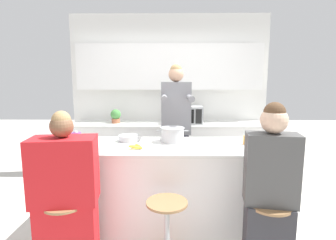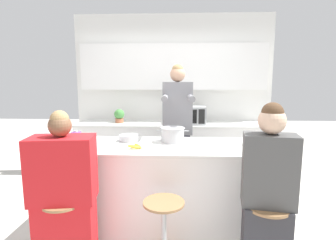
{
  "view_description": "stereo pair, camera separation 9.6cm",
  "coord_description": "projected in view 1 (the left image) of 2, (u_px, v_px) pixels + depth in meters",
  "views": [
    {
      "loc": [
        0.03,
        -2.66,
        1.59
      ],
      "look_at": [
        0.0,
        0.08,
        1.18
      ],
      "focal_mm": 28.0,
      "sensor_mm": 36.0,
      "label": 1
    },
    {
      "loc": [
        0.13,
        -2.65,
        1.59
      ],
      "look_at": [
        0.0,
        0.08,
        1.18
      ],
      "focal_mm": 28.0,
      "sensor_mm": 36.0,
      "label": 2
    }
  ],
  "objects": [
    {
      "name": "juice_carton",
      "position": [
        76.0,
        141.0,
        2.52
      ],
      "size": [
        0.08,
        0.08,
        0.18
      ],
      "color": "#7A428E",
      "rests_on": "kitchen_island"
    },
    {
      "name": "back_counter",
      "position": [
        169.0,
        150.0,
        4.32
      ],
      "size": [
        3.1,
        0.63,
        0.91
      ],
      "color": "white",
      "rests_on": "ground_plane"
    },
    {
      "name": "person_cooking",
      "position": [
        176.0,
        136.0,
        3.34
      ],
      "size": [
        0.39,
        0.59,
        1.8
      ],
      "rotation": [
        0.0,
        0.0,
        0.03
      ],
      "color": "#383842",
      "rests_on": "ground_plane"
    },
    {
      "name": "fruit_bowl",
      "position": [
        129.0,
        138.0,
        2.89
      ],
      "size": [
        0.22,
        0.22,
        0.07
      ],
      "color": "#B7BABC",
      "rests_on": "kitchen_island"
    },
    {
      "name": "potted_plant",
      "position": [
        116.0,
        116.0,
        4.25
      ],
      "size": [
        0.16,
        0.16,
        0.22
      ],
      "color": "#A86042",
      "rests_on": "back_counter"
    },
    {
      "name": "coffee_cup_near",
      "position": [
        247.0,
        140.0,
        2.74
      ],
      "size": [
        0.1,
        0.07,
        0.09
      ],
      "color": "orange",
      "rests_on": "kitchen_island"
    },
    {
      "name": "bar_stool_center",
      "position": [
        167.0,
        236.0,
        2.17
      ],
      "size": [
        0.38,
        0.38,
        0.62
      ],
      "color": "#997047",
      "rests_on": "ground_plane"
    },
    {
      "name": "microwave",
      "position": [
        186.0,
        115.0,
        4.19
      ],
      "size": [
        0.52,
        0.36,
        0.28
      ],
      "color": "#B2B5B7",
      "rests_on": "back_counter"
    },
    {
      "name": "bar_stool_leftmost",
      "position": [
        67.0,
        237.0,
        2.15
      ],
      "size": [
        0.38,
        0.38,
        0.62
      ],
      "color": "#997047",
      "rests_on": "ground_plane"
    },
    {
      "name": "person_wrapped_blanket",
      "position": [
        66.0,
        200.0,
        2.12
      ],
      "size": [
        0.54,
        0.35,
        1.37
      ],
      "rotation": [
        0.0,
        0.0,
        0.13
      ],
      "color": "red",
      "rests_on": "ground_plane"
    },
    {
      "name": "ground_plane",
      "position": [
        168.0,
        228.0,
        2.86
      ],
      "size": [
        16.0,
        16.0,
        0.0
      ],
      "primitive_type": "plane",
      "color": "beige"
    },
    {
      "name": "wall_back",
      "position": [
        169.0,
        84.0,
        4.46
      ],
      "size": [
        3.33,
        0.22,
        2.7
      ],
      "color": "silver",
      "rests_on": "ground_plane"
    },
    {
      "name": "kitchen_island",
      "position": [
        168.0,
        187.0,
        2.79
      ],
      "size": [
        2.06,
        0.79,
        0.93
      ],
      "color": "black",
      "rests_on": "ground_plane"
    },
    {
      "name": "banana_bunch",
      "position": [
        136.0,
        147.0,
        2.56
      ],
      "size": [
        0.16,
        0.12,
        0.05
      ],
      "color": "yellow",
      "rests_on": "kitchen_island"
    },
    {
      "name": "person_seated_near",
      "position": [
        269.0,
        198.0,
        2.1
      ],
      "size": [
        0.43,
        0.32,
        1.44
      ],
      "rotation": [
        0.0,
        0.0,
        -0.16
      ],
      "color": "#333338",
      "rests_on": "ground_plane"
    },
    {
      "name": "cooking_pot",
      "position": [
        172.0,
        135.0,
        2.85
      ],
      "size": [
        0.35,
        0.26,
        0.16
      ],
      "color": "#B7BABC",
      "rests_on": "kitchen_island"
    },
    {
      "name": "bar_stool_rightmost",
      "position": [
        268.0,
        239.0,
        2.13
      ],
      "size": [
        0.38,
        0.38,
        0.62
      ],
      "color": "#997047",
      "rests_on": "ground_plane"
    }
  ]
}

